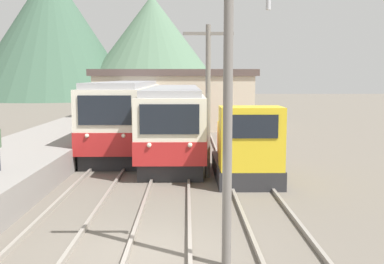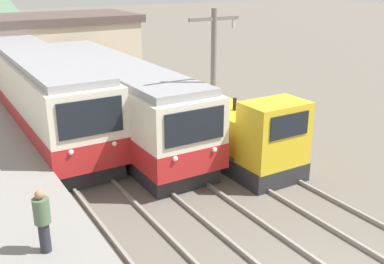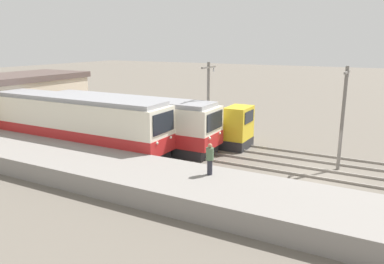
{
  "view_description": "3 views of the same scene",
  "coord_description": "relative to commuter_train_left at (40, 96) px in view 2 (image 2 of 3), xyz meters",
  "views": [
    {
      "loc": [
        0.85,
        -9.96,
        4.06
      ],
      "look_at": [
        1.07,
        8.94,
        1.75
      ],
      "focal_mm": 42.0,
      "sensor_mm": 36.0,
      "label": 1
    },
    {
      "loc": [
        -7.07,
        -5.09,
        7.22
      ],
      "look_at": [
        0.95,
        8.21,
        1.73
      ],
      "focal_mm": 42.0,
      "sensor_mm": 36.0,
      "label": 2
    },
    {
      "loc": [
        -21.13,
        -3.14,
        7.44
      ],
      "look_at": [
        0.32,
        8.5,
        1.53
      ],
      "focal_mm": 35.0,
      "sensor_mm": 36.0,
      "label": 3
    }
  ],
  "objects": [
    {
      "name": "shunting_locomotive",
      "position": [
        5.8,
        -8.61,
        -0.56
      ],
      "size": [
        2.4,
        4.77,
        3.0
      ],
      "color": "#28282B",
      "rests_on": "ground"
    },
    {
      "name": "catenary_mast_mid",
      "position": [
        4.31,
        -8.27,
        1.6
      ],
      "size": [
        2.0,
        0.2,
        6.12
      ],
      "color": "slate",
      "rests_on": "ground"
    },
    {
      "name": "commuter_train_left",
      "position": [
        0.0,
        0.0,
        0.0
      ],
      "size": [
        2.84,
        14.88,
        3.81
      ],
      "color": "#28282B",
      "rests_on": "ground"
    },
    {
      "name": "commuter_train_center",
      "position": [
        2.8,
        -2.31,
        -0.11
      ],
      "size": [
        2.84,
        14.46,
        3.55
      ],
      "color": "#28282B",
      "rests_on": "ground"
    },
    {
      "name": "station_building",
      "position": [
        2.48,
        9.75,
        0.58
      ],
      "size": [
        12.6,
        6.3,
        4.65
      ],
      "color": "beige",
      "rests_on": "ground"
    },
    {
      "name": "person_on_platform",
      "position": [
        -2.74,
        -11.82,
        0.14
      ],
      "size": [
        0.38,
        0.38,
        1.59
      ],
      "color": "#282833",
      "rests_on": "platform_left"
    }
  ]
}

